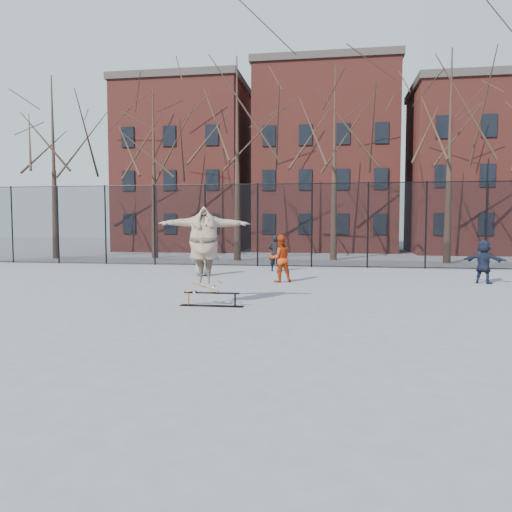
% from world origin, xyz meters
% --- Properties ---
extents(ground, '(100.00, 100.00, 0.00)m').
position_xyz_m(ground, '(0.00, 0.00, 0.00)').
color(ground, slate).
extents(skate_rail, '(1.66, 0.25, 0.37)m').
position_xyz_m(skate_rail, '(-0.81, 1.61, 0.14)').
color(skate_rail, black).
rests_on(skate_rail, ground).
extents(skateboard, '(0.81, 0.19, 0.10)m').
position_xyz_m(skateboard, '(-1.00, 1.61, 0.41)').
color(skateboard, olive).
rests_on(skateboard, skate_rail).
extents(skater, '(2.48, 1.03, 1.96)m').
position_xyz_m(skater, '(-1.00, 1.61, 1.44)').
color(skater, '#4D3688').
rests_on(skater, skateboard).
extents(bystander_grey, '(1.01, 0.85, 1.75)m').
position_xyz_m(bystander_grey, '(-2.89, 8.42, 0.88)').
color(bystander_grey, slate).
rests_on(bystander_grey, ground).
extents(bystander_black, '(0.59, 0.40, 1.59)m').
position_xyz_m(bystander_black, '(-0.27, 10.78, 0.80)').
color(bystander_black, black).
rests_on(bystander_black, ground).
extents(bystander_red, '(1.01, 0.91, 1.69)m').
position_xyz_m(bystander_red, '(0.37, 6.96, 0.84)').
color(bystander_red, '#A9310E').
rests_on(bystander_red, ground).
extents(bystander_navy, '(1.46, 1.10, 1.53)m').
position_xyz_m(bystander_navy, '(7.45, 7.65, 0.77)').
color(bystander_navy, '#181D31').
rests_on(bystander_navy, ground).
extents(fence, '(34.03, 0.07, 4.00)m').
position_xyz_m(fence, '(-0.01, 13.00, 2.05)').
color(fence, black).
rests_on(fence, ground).
extents(tree_row, '(33.66, 7.46, 10.67)m').
position_xyz_m(tree_row, '(-0.25, 17.15, 7.36)').
color(tree_row, black).
rests_on(tree_row, ground).
extents(rowhouses, '(29.00, 7.00, 13.00)m').
position_xyz_m(rowhouses, '(0.72, 26.00, 6.06)').
color(rowhouses, maroon).
rests_on(rowhouses, ground).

